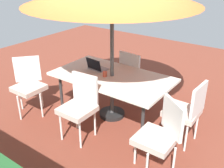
{
  "coord_description": "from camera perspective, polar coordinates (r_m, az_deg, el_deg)",
  "views": [
    {
      "loc": [
        -2.29,
        3.17,
        2.47
      ],
      "look_at": [
        0.0,
        0.0,
        0.6
      ],
      "focal_mm": 42.02,
      "sensor_mm": 36.0,
      "label": 1
    }
  ],
  "objects": [
    {
      "name": "chair_west",
      "position": [
        3.86,
        15.9,
        -5.39
      ],
      "size": [
        0.47,
        0.46,
        0.98
      ],
      "rotation": [
        0.0,
        0.0,
        1.51
      ],
      "color": "beige",
      "rests_on": "ground_plane"
    },
    {
      "name": "chair_north",
      "position": [
        3.88,
        -7.07,
        -4.37
      ],
      "size": [
        0.46,
        0.47,
        0.98
      ],
      "rotation": [
        0.0,
        0.0,
        3.21
      ],
      "color": "beige",
      "rests_on": "ground_plane"
    },
    {
      "name": "cup",
      "position": [
        4.23,
        -1.56,
        2.19
      ],
      "size": [
        0.07,
        0.07,
        0.09
      ],
      "primitive_type": "cylinder",
      "color": "#CC4C33",
      "rests_on": "dining_table"
    },
    {
      "name": "ground_plane",
      "position": [
        4.63,
        0.0,
        -6.86
      ],
      "size": [
        10.0,
        10.0,
        0.02
      ],
      "primitive_type": "cube",
      "color": "brown"
    },
    {
      "name": "laptop",
      "position": [
        4.51,
        -3.37,
        3.71
      ],
      "size": [
        0.34,
        0.28,
        0.21
      ],
      "rotation": [
        0.0,
        0.0,
        -0.11
      ],
      "color": "gray",
      "rests_on": "dining_table"
    },
    {
      "name": "chair_northwest",
      "position": [
        3.29,
        10.47,
        -10.63
      ],
      "size": [
        0.58,
        0.58,
        0.98
      ],
      "rotation": [
        0.0,
        0.0,
        2.5
      ],
      "color": "beige",
      "rests_on": "ground_plane"
    },
    {
      "name": "chair_northeast",
      "position": [
        4.71,
        -17.71,
        0.17
      ],
      "size": [
        0.59,
        0.58,
        0.98
      ],
      "rotation": [
        0.0,
        0.0,
        4.0
      ],
      "color": "beige",
      "rests_on": "ground_plane"
    },
    {
      "name": "chair_south",
      "position": [
        4.9,
        4.78,
        2.36
      ],
      "size": [
        0.47,
        0.48,
        0.98
      ],
      "rotation": [
        0.0,
        0.0,
        -0.08
      ],
      "color": "beige",
      "rests_on": "ground_plane"
    },
    {
      "name": "dining_table",
      "position": [
        4.3,
        0.0,
        1.22
      ],
      "size": [
        1.94,
        1.08,
        0.75
      ],
      "color": "silver",
      "rests_on": "ground_plane"
    }
  ]
}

